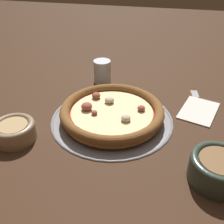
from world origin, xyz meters
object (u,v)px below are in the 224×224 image
at_px(drinking_cup, 102,72).
at_px(napkin, 199,110).
at_px(pizza_tray, 112,119).
at_px(bowl_near, 14,130).
at_px(fork, 198,102).
at_px(pizza, 112,112).
at_px(bowl_far, 218,168).

distance_m(drinking_cup, napkin, 0.36).
height_order(pizza_tray, napkin, same).
bearing_deg(bowl_near, drinking_cup, -21.12).
height_order(napkin, fork, napkin).
bearing_deg(fork, pizza_tray, 113.12).
xyz_separation_m(bowl_near, drinking_cup, (0.36, -0.14, 0.01)).
xyz_separation_m(pizza_tray, fork, (0.15, -0.25, -0.00)).
xyz_separation_m(pizza, bowl_near, (-0.14, 0.23, -0.00)).
distance_m(bowl_far, napkin, 0.27).
relative_size(pizza_tray, napkin, 2.12).
relative_size(pizza, drinking_cup, 3.63).
relative_size(bowl_near, fork, 0.61).
height_order(bowl_near, drinking_cup, drinking_cup).
relative_size(pizza, napkin, 1.77).
xyz_separation_m(pizza, napkin, (0.10, -0.25, -0.02)).
bearing_deg(pizza_tray, bowl_far, -122.56).
bearing_deg(napkin, pizza, 112.07).
distance_m(pizza_tray, napkin, 0.27).
bearing_deg(drinking_cup, bowl_near, 158.88).
distance_m(napkin, fork, 0.05).
distance_m(pizza, fork, 0.29).
relative_size(drinking_cup, napkin, 0.49).
relative_size(pizza, bowl_far, 2.41).
bearing_deg(pizza, bowl_far, -122.56).
bearing_deg(drinking_cup, fork, -102.59).
relative_size(bowl_near, napkin, 0.65).
height_order(pizza_tray, fork, pizza_tray).
xyz_separation_m(drinking_cup, fork, (-0.07, -0.33, -0.04)).
distance_m(pizza_tray, pizza, 0.02).
xyz_separation_m(bowl_near, napkin, (0.24, -0.47, -0.02)).
xyz_separation_m(pizza, bowl_far, (-0.17, -0.27, 0.01)).
relative_size(pizza, fork, 1.66).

